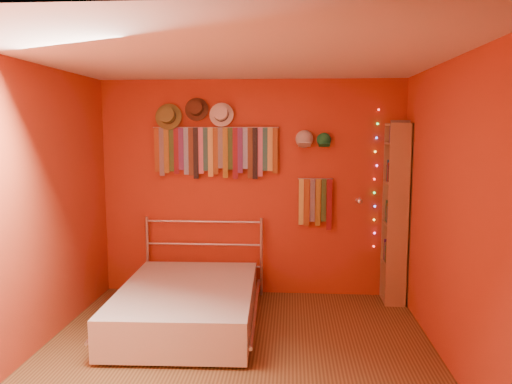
% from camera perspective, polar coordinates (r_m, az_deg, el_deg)
% --- Properties ---
extents(ground, '(3.50, 3.50, 0.00)m').
position_cam_1_polar(ground, '(4.47, -2.40, -18.48)').
color(ground, '#4F351B').
rests_on(ground, ground).
extents(back_wall, '(3.50, 0.02, 2.50)m').
position_cam_1_polar(back_wall, '(5.81, -0.53, 0.42)').
color(back_wall, '#A5221A').
rests_on(back_wall, ground).
extents(right_wall, '(0.02, 3.50, 2.50)m').
position_cam_1_polar(right_wall, '(4.26, 21.64, -2.57)').
color(right_wall, '#A5221A').
rests_on(right_wall, ground).
extents(left_wall, '(0.02, 3.50, 2.50)m').
position_cam_1_polar(left_wall, '(4.62, -24.61, -1.99)').
color(left_wall, '#A5221A').
rests_on(left_wall, ground).
extents(ceiling, '(3.50, 3.50, 0.02)m').
position_cam_1_polar(ceiling, '(4.07, -2.60, 15.18)').
color(ceiling, white).
rests_on(ceiling, back_wall).
extents(tie_rack, '(1.45, 0.03, 0.59)m').
position_cam_1_polar(tie_rack, '(5.75, -4.66, 4.81)').
color(tie_rack, '#BBBBC0').
rests_on(tie_rack, back_wall).
extents(small_tie_rack, '(0.40, 0.03, 0.60)m').
position_cam_1_polar(small_tie_rack, '(5.75, 6.80, -1.03)').
color(small_tie_rack, '#BBBBC0').
rests_on(small_tie_rack, back_wall).
extents(fedora_olive, '(0.31, 0.17, 0.30)m').
position_cam_1_polar(fedora_olive, '(5.83, -10.06, 8.56)').
color(fedora_olive, olive).
rests_on(fedora_olive, back_wall).
extents(fedora_brown, '(0.27, 0.15, 0.26)m').
position_cam_1_polar(fedora_brown, '(5.76, -6.87, 9.45)').
color(fedora_brown, '#4D2B1B').
rests_on(fedora_brown, back_wall).
extents(fedora_white, '(0.28, 0.15, 0.27)m').
position_cam_1_polar(fedora_white, '(5.71, -4.02, 8.90)').
color(fedora_white, silver).
rests_on(fedora_white, back_wall).
extents(cap_white, '(0.19, 0.24, 0.19)m').
position_cam_1_polar(cap_white, '(5.70, 5.54, 6.03)').
color(cap_white, beige).
rests_on(cap_white, back_wall).
extents(cap_green, '(0.17, 0.21, 0.17)m').
position_cam_1_polar(cap_green, '(5.71, 7.76, 5.91)').
color(cap_green, '#1A7739').
rests_on(cap_green, back_wall).
extents(fairy_lights, '(0.05, 0.02, 1.58)m').
position_cam_1_polar(fairy_lights, '(5.82, 13.50, 1.43)').
color(fairy_lights, '#FF3333').
rests_on(fairy_lights, back_wall).
extents(reading_lamp, '(0.07, 0.28, 0.08)m').
position_cam_1_polar(reading_lamp, '(5.64, 11.72, -1.01)').
color(reading_lamp, '#BBBBC0').
rests_on(reading_lamp, back_wall).
extents(bookshelf, '(0.25, 0.34, 2.00)m').
position_cam_1_polar(bookshelf, '(5.73, 16.06, -2.30)').
color(bookshelf, '#A17648').
rests_on(bookshelf, ground).
extents(bed, '(1.44, 1.92, 0.92)m').
position_cam_1_polar(bed, '(5.09, -7.85, -12.61)').
color(bed, '#BBBBC0').
rests_on(bed, ground).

